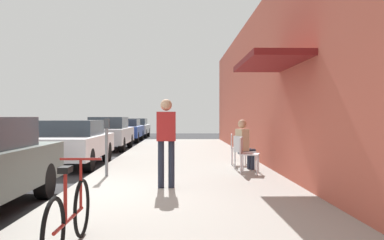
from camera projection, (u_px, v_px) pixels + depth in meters
ground_plane at (58, 201)px, 7.33m from camera, size 60.00×60.00×0.00m
sidewalk_slab at (185, 180)px, 9.38m from camera, size 4.50×32.00×0.12m
building_facade at (291, 75)px, 9.42m from camera, size 1.40×32.00×4.87m
parked_car_1 at (72, 142)px, 12.53m from camera, size 1.80×4.40×1.38m
parked_car_2 at (109, 133)px, 18.81m from camera, size 1.80×4.40×1.47m
parked_car_3 at (126, 130)px, 24.65m from camera, size 1.80×4.40×1.35m
parked_car_4 at (136, 127)px, 30.13m from camera, size 1.80×4.40×1.36m
parking_meter at (107, 143)px, 9.59m from camera, size 0.12×0.10×1.32m
bicycle_0 at (70, 216)px, 4.21m from camera, size 0.46×1.71×0.90m
cafe_chair_0 at (246, 153)px, 10.04m from camera, size 0.54×0.54×0.87m
cafe_chair_1 at (242, 150)px, 10.74m from camera, size 0.56×0.56×0.87m
seated_patron_1 at (244, 143)px, 10.76m from camera, size 0.51×0.47×1.29m
cafe_chair_2 at (236, 147)px, 11.95m from camera, size 0.50×0.50×0.87m
pedestrian_standing at (166, 136)px, 8.01m from camera, size 0.36×0.22×1.70m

